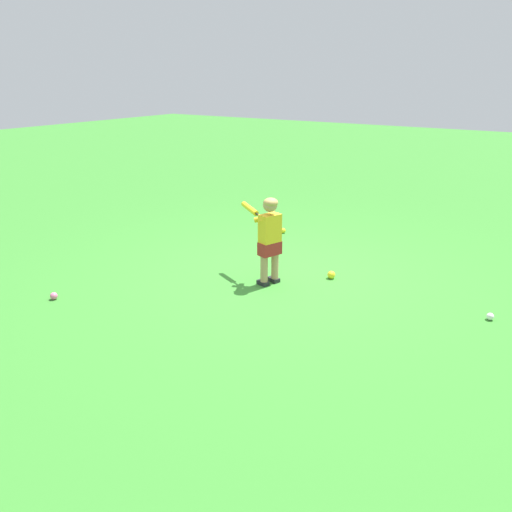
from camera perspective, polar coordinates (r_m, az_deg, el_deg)
ground_plane at (r=6.60m, az=3.23°, el=-2.14°), size 40.00×40.00×0.00m
child_batter at (r=6.14m, az=1.39°, el=2.63°), size 0.72×0.47×1.08m
play_ball_by_bucket at (r=6.54m, az=8.36°, el=-2.07°), size 0.10×0.10×0.10m
play_ball_far_left at (r=5.95m, az=24.54°, el=-6.13°), size 0.08×0.08×0.08m
play_ball_near_batter at (r=8.33m, az=3.02°, el=2.84°), size 0.09×0.09×0.09m
play_ball_behind_batter at (r=6.33m, az=-21.52°, el=-4.14°), size 0.08×0.08×0.08m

